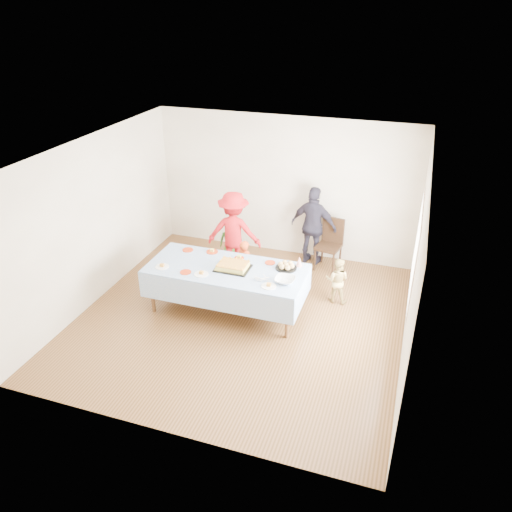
{
  "coord_description": "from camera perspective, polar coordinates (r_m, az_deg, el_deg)",
  "views": [
    {
      "loc": [
        2.32,
        -6.2,
        4.58
      ],
      "look_at": [
        0.15,
        0.3,
        0.99
      ],
      "focal_mm": 35.0,
      "sensor_mm": 36.0,
      "label": 1
    }
  ],
  "objects": [
    {
      "name": "adult_right",
      "position": [
        9.38,
        6.59,
        3.42
      ],
      "size": [
        0.94,
        0.51,
        1.52
      ],
      "primitive_type": "imported",
      "rotation": [
        0.0,
        0.0,
        2.97
      ],
      "color": "#292635",
      "rests_on": "ground"
    },
    {
      "name": "dining_chair",
      "position": [
        9.34,
        8.49,
        1.71
      ],
      "size": [
        0.49,
        0.49,
        0.97
      ],
      "rotation": [
        0.0,
        0.0,
        -0.19
      ],
      "color": "black",
      "rests_on": "ground"
    },
    {
      "name": "rolls_tray",
      "position": [
        7.81,
        3.47,
        -1.16
      ],
      "size": [
        0.34,
        0.34,
        0.1
      ],
      "color": "black",
      "rests_on": "party_table"
    },
    {
      "name": "party_hat",
      "position": [
        7.87,
        4.96,
        -0.62
      ],
      "size": [
        0.1,
        0.1,
        0.17
      ],
      "primitive_type": "cone",
      "color": "silver",
      "rests_on": "party_table"
    },
    {
      "name": "plate_white_right",
      "position": [
        7.34,
        1.46,
        -3.47
      ],
      "size": [
        0.22,
        0.22,
        0.01
      ],
      "primitive_type": "cylinder",
      "color": "white",
      "rests_on": "party_table"
    },
    {
      "name": "room_walls",
      "position": [
        7.18,
        -1.49,
        4.6
      ],
      "size": [
        5.04,
        5.04,
        2.72
      ],
      "color": "#BEB49C",
      "rests_on": "ground"
    },
    {
      "name": "plate_red_near",
      "position": [
        7.78,
        -8.05,
        -1.84
      ],
      "size": [
        0.18,
        0.18,
        0.01
      ],
      "primitive_type": "cylinder",
      "color": "red",
      "rests_on": "party_table"
    },
    {
      "name": "birthday_cake",
      "position": [
        7.8,
        -2.66,
        -1.17
      ],
      "size": [
        0.53,
        0.41,
        0.09
      ],
      "color": "black",
      "rests_on": "party_table"
    },
    {
      "name": "toddler_right",
      "position": [
        8.36,
        9.25,
        -2.78
      ],
      "size": [
        0.39,
        0.3,
        0.8
      ],
      "primitive_type": "imported",
      "rotation": [
        0.0,
        0.0,
        3.13
      ],
      "color": "tan",
      "rests_on": "ground"
    },
    {
      "name": "party_table",
      "position": [
        7.87,
        -3.43,
        -1.72
      ],
      "size": [
        2.5,
        1.1,
        0.78
      ],
      "color": "#54311C",
      "rests_on": "ground"
    },
    {
      "name": "adult_left",
      "position": [
        9.07,
        -2.55,
        2.74
      ],
      "size": [
        1.06,
        0.69,
        1.53
      ],
      "primitive_type": "imported",
      "rotation": [
        0.0,
        0.0,
        3.27
      ],
      "color": "red",
      "rests_on": "ground"
    },
    {
      "name": "ground",
      "position": [
        8.05,
        -1.71,
        -7.05
      ],
      "size": [
        5.0,
        5.0,
        0.0
      ],
      "primitive_type": "plane",
      "color": "#4C3115",
      "rests_on": "ground"
    },
    {
      "name": "fork_pile",
      "position": [
        7.5,
        0.65,
        -2.52
      ],
      "size": [
        0.24,
        0.18,
        0.07
      ],
      "primitive_type": null,
      "color": "white",
      "rests_on": "party_table"
    },
    {
      "name": "punch_bowl",
      "position": [
        7.44,
        3.32,
        -2.77
      ],
      "size": [
        0.31,
        0.31,
        0.07
      ],
      "primitive_type": "imported",
      "color": "silver",
      "rests_on": "party_table"
    },
    {
      "name": "toddler_mid",
      "position": [
        9.51,
        -2.98,
        1.7
      ],
      "size": [
        0.47,
        0.36,
        0.85
      ],
      "primitive_type": "imported",
      "rotation": [
        0.0,
        0.0,
        3.37
      ],
      "color": "#3C7125",
      "rests_on": "ground"
    },
    {
      "name": "plate_red_far_a",
      "position": [
        8.45,
        -7.8,
        0.7
      ],
      "size": [
        0.18,
        0.18,
        0.01
      ],
      "primitive_type": "cylinder",
      "color": "red",
      "rests_on": "party_table"
    },
    {
      "name": "plate_white_mid",
      "position": [
        7.7,
        -6.26,
        -2.07
      ],
      "size": [
        0.22,
        0.22,
        0.01
      ],
      "primitive_type": "cylinder",
      "color": "white",
      "rests_on": "party_table"
    },
    {
      "name": "plate_red_far_c",
      "position": [
        8.12,
        -1.94,
        -0.24
      ],
      "size": [
        0.16,
        0.16,
        0.01
      ],
      "primitive_type": "cylinder",
      "color": "red",
      "rests_on": "party_table"
    },
    {
      "name": "plate_white_left",
      "position": [
        7.99,
        -10.67,
        -1.21
      ],
      "size": [
        0.22,
        0.22,
        0.01
      ],
      "primitive_type": "cylinder",
      "color": "white",
      "rests_on": "party_table"
    },
    {
      "name": "plate_red_far_d",
      "position": [
        7.98,
        1.62,
        -0.77
      ],
      "size": [
        0.17,
        0.17,
        0.01
      ],
      "primitive_type": "cylinder",
      "color": "red",
      "rests_on": "party_table"
    },
    {
      "name": "toddler_left",
      "position": [
        8.6,
        -1.27,
        -1.01
      ],
      "size": [
        0.39,
        0.32,
        0.91
      ],
      "primitive_type": "imported",
      "rotation": [
        0.0,
        0.0,
        2.81
      ],
      "color": "#D5451A",
      "rests_on": "ground"
    },
    {
      "name": "plate_red_far_b",
      "position": [
        8.35,
        -5.04,
        0.49
      ],
      "size": [
        0.2,
        0.2,
        0.01
      ],
      "primitive_type": "cylinder",
      "color": "red",
      "rests_on": "party_table"
    }
  ]
}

